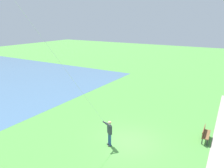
# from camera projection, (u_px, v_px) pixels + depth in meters

# --- Properties ---
(ground_plane) EXTENTS (120.00, 120.00, 0.00)m
(ground_plane) POSITION_uv_depth(u_px,v_px,m) (129.00, 142.00, 15.25)
(ground_plane) COLOR #4C8E3D
(person_kite_flyer) EXTENTS (0.57, 0.61, 1.83)m
(person_kite_flyer) POSITION_uv_depth(u_px,v_px,m) (109.00, 131.00, 14.55)
(person_kite_flyer) COLOR #232328
(person_kite_flyer) RESTS_ON ground
(park_bench_near_walkway) EXTENTS (0.51, 1.52, 0.88)m
(park_bench_near_walkway) POSITION_uv_depth(u_px,v_px,m) (205.00, 133.00, 15.34)
(park_bench_near_walkway) COLOR brown
(park_bench_near_walkway) RESTS_ON ground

